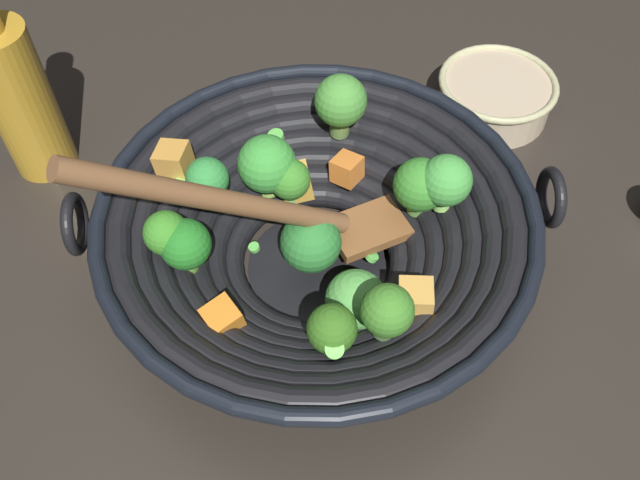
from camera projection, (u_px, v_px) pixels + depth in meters
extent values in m
plane|color=#28231E|center=(317.00, 272.00, 0.64)|extent=(4.00, 4.00, 0.00)
cylinder|color=black|center=(317.00, 269.00, 0.63)|extent=(0.13, 0.13, 0.01)
torus|color=black|center=(317.00, 260.00, 0.62)|extent=(0.18, 0.18, 0.02)
torus|color=black|center=(317.00, 253.00, 0.61)|extent=(0.21, 0.21, 0.02)
torus|color=black|center=(317.00, 246.00, 0.61)|extent=(0.24, 0.24, 0.02)
torus|color=black|center=(317.00, 240.00, 0.60)|extent=(0.27, 0.27, 0.02)
torus|color=black|center=(317.00, 233.00, 0.59)|extent=(0.30, 0.30, 0.02)
torus|color=black|center=(317.00, 226.00, 0.58)|extent=(0.33, 0.33, 0.02)
torus|color=black|center=(317.00, 218.00, 0.57)|extent=(0.36, 0.36, 0.02)
torus|color=black|center=(317.00, 211.00, 0.57)|extent=(0.38, 0.38, 0.01)
torus|color=black|center=(551.00, 197.00, 0.57)|extent=(0.05, 0.02, 0.05)
torus|color=black|center=(75.00, 224.00, 0.56)|extent=(0.05, 0.02, 0.05)
cylinder|color=#77BA5C|center=(311.00, 261.00, 0.61)|extent=(0.02, 0.02, 0.01)
sphere|color=#2A722F|center=(311.00, 242.00, 0.59)|extent=(0.05, 0.05, 0.05)
cylinder|color=#77B15A|center=(331.00, 346.00, 0.53)|extent=(0.02, 0.02, 0.02)
sphere|color=#31621B|center=(332.00, 329.00, 0.51)|extent=(0.04, 0.04, 0.04)
cylinder|color=#76AF51|center=(443.00, 204.00, 0.60)|extent=(0.02, 0.02, 0.02)
sphere|color=green|center=(448.00, 184.00, 0.58)|extent=(0.05, 0.05, 0.05)
cylinder|color=#6B9146|center=(340.00, 126.00, 0.65)|extent=(0.02, 0.02, 0.02)
sphere|color=#448934|center=(341.00, 101.00, 0.63)|extent=(0.05, 0.05, 0.05)
cylinder|color=#8BB948|center=(269.00, 186.00, 0.65)|extent=(0.03, 0.03, 0.02)
sphere|color=#388F35|center=(267.00, 164.00, 0.63)|extent=(0.06, 0.06, 0.06)
cylinder|color=#86C152|center=(211.00, 198.00, 0.61)|extent=(0.02, 0.02, 0.02)
sphere|color=#30843A|center=(207.00, 179.00, 0.59)|extent=(0.04, 0.04, 0.04)
cylinder|color=#7CB452|center=(291.00, 197.00, 0.65)|extent=(0.02, 0.02, 0.02)
sphere|color=#377B26|center=(290.00, 179.00, 0.63)|extent=(0.04, 0.04, 0.04)
cylinder|color=#78A946|center=(172.00, 252.00, 0.57)|extent=(0.03, 0.02, 0.02)
sphere|color=#398525|center=(166.00, 233.00, 0.55)|extent=(0.04, 0.04, 0.04)
cylinder|color=#62934A|center=(385.00, 328.00, 0.52)|extent=(0.02, 0.02, 0.02)
sphere|color=#3A7725|center=(387.00, 310.00, 0.50)|extent=(0.04, 0.04, 0.04)
cylinder|color=#578D3E|center=(416.00, 206.00, 0.62)|extent=(0.02, 0.02, 0.02)
sphere|color=#367F2A|center=(420.00, 185.00, 0.60)|extent=(0.05, 0.05, 0.05)
cylinder|color=#8BC051|center=(355.00, 317.00, 0.59)|extent=(0.03, 0.03, 0.02)
sphere|color=#4F9A44|center=(356.00, 300.00, 0.56)|extent=(0.05, 0.05, 0.05)
cylinder|color=#68A23A|center=(190.00, 259.00, 0.57)|extent=(0.02, 0.03, 0.02)
sphere|color=#227423|center=(185.00, 241.00, 0.55)|extent=(0.04, 0.04, 0.04)
cube|color=orange|center=(347.00, 169.00, 0.65)|extent=(0.04, 0.04, 0.03)
cube|color=#C48838|center=(174.00, 160.00, 0.60)|extent=(0.04, 0.04, 0.03)
cube|color=gold|center=(416.00, 299.00, 0.55)|extent=(0.04, 0.04, 0.03)
cube|color=gold|center=(299.00, 182.00, 0.64)|extent=(0.03, 0.04, 0.03)
cube|color=orange|center=(223.00, 319.00, 0.54)|extent=(0.04, 0.04, 0.03)
cylinder|color=#6BC651|center=(179.00, 180.00, 0.60)|extent=(0.02, 0.02, 0.01)
cylinder|color=#56B247|center=(276.00, 136.00, 0.64)|extent=(0.02, 0.02, 0.01)
cylinder|color=#56B247|center=(254.00, 247.00, 0.61)|extent=(0.01, 0.01, 0.01)
cylinder|color=#6BC651|center=(334.00, 350.00, 0.50)|extent=(0.02, 0.02, 0.01)
cylinder|color=#99D166|center=(220.00, 190.00, 0.63)|extent=(0.01, 0.01, 0.01)
cylinder|color=#56B247|center=(372.00, 257.00, 0.61)|extent=(0.01, 0.01, 0.01)
cylinder|color=#6BC651|center=(184.00, 184.00, 0.60)|extent=(0.02, 0.02, 0.01)
cube|color=brown|center=(368.00, 228.00, 0.62)|extent=(0.06, 0.08, 0.01)
cylinder|color=brown|center=(224.00, 201.00, 0.51)|extent=(0.05, 0.22, 0.18)
cylinder|color=#AD7F23|center=(21.00, 103.00, 0.66)|extent=(0.06, 0.06, 0.17)
cylinder|color=tan|center=(495.00, 97.00, 0.76)|extent=(0.12, 0.12, 0.04)
torus|color=tan|center=(499.00, 83.00, 0.74)|extent=(0.13, 0.13, 0.01)
cylinder|color=#6BC651|center=(487.00, 107.00, 0.75)|extent=(0.02, 0.02, 0.01)
cylinder|color=#56B247|center=(510.00, 79.00, 0.77)|extent=(0.01, 0.01, 0.01)
cylinder|color=#6BC651|center=(488.00, 86.00, 0.77)|extent=(0.01, 0.01, 0.01)
cylinder|color=#6BC651|center=(502.00, 79.00, 0.77)|extent=(0.01, 0.01, 0.01)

